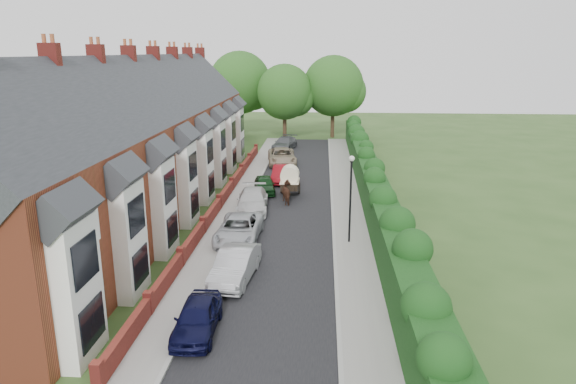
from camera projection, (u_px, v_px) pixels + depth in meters
The scene contains 23 objects.
ground at pixel (285, 270), 25.98m from camera, with size 140.00×140.00×0.00m, color #2D4C1E.
road at pixel (289, 207), 36.60m from camera, with size 6.00×58.00×0.02m, color black.
pavement_hedge_side at pixel (347, 207), 36.32m from camera, with size 2.20×58.00×0.12m, color gray.
pavement_house_side at pixel (236, 205), 36.84m from camera, with size 1.70×58.00×0.12m, color gray.
kerb_hedge_side at pixel (332, 207), 36.38m from camera, with size 0.18×58.00×0.13m, color #999893.
kerb_house_side at pixel (247, 205), 36.78m from camera, with size 0.18×58.00×0.13m, color #999893.
hedge at pixel (374, 186), 35.79m from camera, with size 2.10×58.00×2.85m.
terrace_row at pixel (138, 146), 35.12m from camera, with size 9.05×40.50×11.50m.
garden_wall_row at pixel (219, 203), 35.83m from camera, with size 0.35×40.35×1.10m.
lamppost at pixel (351, 188), 28.74m from camera, with size 0.32×0.32×5.16m.
tree_far_left at pixel (287, 93), 63.20m from camera, with size 7.14×6.80×9.29m.
tree_far_right at pixel (336, 87), 64.57m from camera, with size 7.98×7.60×10.31m.
tree_far_back at pixel (243, 84), 66.24m from camera, with size 8.40×8.00×10.82m.
car_navy at pixel (197, 317), 20.04m from camera, with size 1.58×3.92×1.34m, color black.
car_silver_a at pixel (235, 265), 24.69m from camera, with size 1.60×4.60×1.51m, color #A9A9AD.
car_silver_b at pixel (239, 229), 29.80m from camera, with size 2.39×5.19×1.44m, color #B7BABF.
car_white at pixel (252, 201), 35.44m from camera, with size 2.07×5.10×1.48m, color silver.
car_green at pixel (264, 185), 40.06m from camera, with size 1.54×3.84×1.31m, color black.
car_red at pixel (282, 174), 43.41m from camera, with size 1.51×4.34×1.43m, color maroon.
car_beige at pixel (282, 157), 50.07m from camera, with size 2.61×5.67×1.58m, color tan.
car_grey at pixel (285, 143), 57.71m from camera, with size 1.99×4.89×1.42m, color #505357.
horse at pixel (288, 193), 37.21m from camera, with size 0.86×1.90×1.60m, color #412418.
horse_cart at pixel (290, 179), 39.04m from camera, with size 1.48×3.27×2.36m.
Camera 1 is at (1.78, -23.94, 10.71)m, focal length 32.00 mm.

